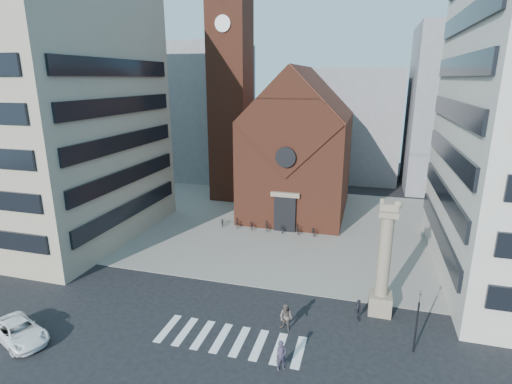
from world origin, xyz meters
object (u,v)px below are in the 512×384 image
pedestrian_2 (358,310)px  pedestrian_0 (281,355)px  white_car (19,332)px  scooter_0 (222,222)px  lion_column (383,270)px  traffic_light (417,320)px  pedestrian_1 (286,317)px

pedestrian_2 → pedestrian_0: bearing=156.2°
white_car → pedestrian_0: 17.14m
white_car → scooter_0: (5.37, 23.43, -0.16)m
white_car → pedestrian_2: pedestrian_2 is taller
lion_column → pedestrian_2: 3.37m
lion_column → scooter_0: lion_column is taller
lion_column → pedestrian_0: (-5.67, -7.77, -2.52)m
traffic_light → scooter_0: (-19.31, 17.62, -1.79)m
pedestrian_1 → traffic_light: bearing=20.2°
lion_column → traffic_light: 4.62m
pedestrian_2 → traffic_light: bearing=-116.9°
traffic_light → scooter_0: bearing=137.6°
traffic_light → white_car: (-24.68, -5.81, -1.63)m
pedestrian_2 → scooter_0: size_ratio=0.94×
white_car → scooter_0: size_ratio=2.80×
lion_column → traffic_light: (1.99, -4.00, -1.17)m
pedestrian_0 → scooter_0: pedestrian_0 is taller
pedestrian_0 → scooter_0: 24.36m
pedestrian_1 → pedestrian_2: pedestrian_1 is taller
traffic_light → white_car: traffic_light is taller
pedestrian_2 → white_car: bearing=121.1°
pedestrian_0 → scooter_0: bearing=82.1°
lion_column → white_car: (-22.69, -9.81, -2.80)m
lion_column → pedestrian_0: size_ratio=4.63×
pedestrian_0 → pedestrian_2: 7.59m
traffic_light → pedestrian_1: bearing=179.9°
white_car → pedestrian_1: 17.51m
pedestrian_0 → pedestrian_2: size_ratio=1.17×
white_car → pedestrian_1: (16.51, 5.82, 0.33)m
traffic_light → pedestrian_0: 8.65m
traffic_light → pedestrian_0: size_ratio=2.29×
pedestrian_0 → pedestrian_1: size_ratio=0.95×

